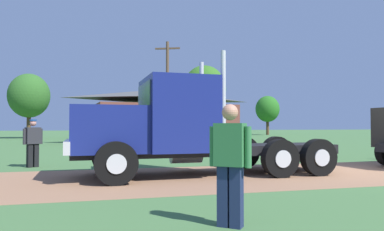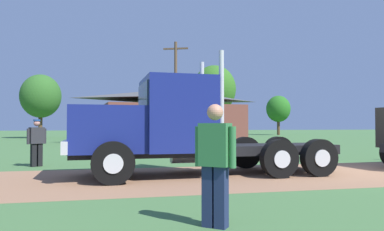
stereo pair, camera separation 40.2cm
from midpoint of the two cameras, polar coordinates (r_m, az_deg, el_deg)
ground_plane at (r=12.61m, az=23.73°, el=-8.05°), size 200.00×200.00×0.00m
dirt_track at (r=12.61m, az=23.73°, el=-8.03°), size 120.00×5.06×0.01m
truck_foreground_white at (r=10.49m, az=-4.35°, el=-2.18°), size 8.03×2.99×3.50m
visitor_by_barrel at (r=5.26m, az=3.82°, el=-6.96°), size 0.51×0.47×1.76m
visitor_far_side at (r=13.88m, az=-24.49°, el=-3.65°), size 0.59×0.47×1.66m
shed_building at (r=31.76m, az=-5.05°, el=-0.16°), size 12.70×8.82×4.63m
utility_pole_far at (r=31.86m, az=-4.25°, el=4.21°), size 2.10×0.92×8.80m
tree_mid at (r=44.53m, az=-24.47°, el=2.83°), size 4.47×4.47×7.24m
tree_right at (r=46.89m, az=1.71°, el=4.12°), size 5.60×5.60×9.19m
tree_far_right at (r=57.04m, az=11.58°, el=0.99°), size 3.67×3.67×6.01m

